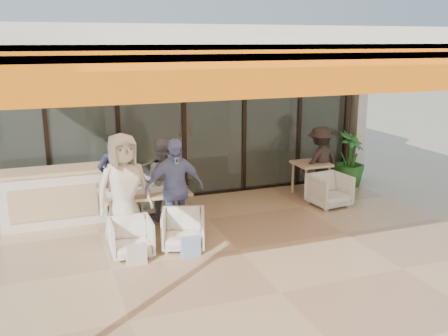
% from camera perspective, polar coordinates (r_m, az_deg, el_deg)
% --- Properties ---
extents(ground, '(70.00, 70.00, 0.00)m').
position_cam_1_polar(ground, '(8.10, 1.60, -9.46)').
color(ground, '#C6B293').
rests_on(ground, ground).
extents(terrace_floor, '(8.00, 6.00, 0.01)m').
position_cam_1_polar(terrace_floor, '(8.10, 1.60, -9.43)').
color(terrace_floor, tan).
rests_on(terrace_floor, ground).
extents(terrace_structure, '(8.00, 6.00, 3.40)m').
position_cam_1_polar(terrace_structure, '(7.17, 2.60, 14.17)').
color(terrace_structure, silver).
rests_on(terrace_structure, ground).
extents(glass_storefront, '(8.08, 0.10, 3.20)m').
position_cam_1_polar(glass_storefront, '(10.39, -4.61, 5.06)').
color(glass_storefront, '#9EADA3').
rests_on(glass_storefront, ground).
extents(interior_block, '(9.05, 3.62, 3.52)m').
position_cam_1_polar(interior_block, '(12.54, -7.61, 9.48)').
color(interior_block, silver).
rests_on(interior_block, ground).
extents(host_counter, '(1.85, 0.65, 1.04)m').
position_cam_1_polar(host_counter, '(9.56, -18.94, -3.11)').
color(host_counter, silver).
rests_on(host_counter, ground).
extents(dining_table, '(1.50, 0.90, 0.93)m').
position_cam_1_polar(dining_table, '(8.78, -9.14, -2.95)').
color(dining_table, '#D8B583').
rests_on(dining_table, ground).
extents(chair_far_left, '(0.66, 0.62, 0.63)m').
position_cam_1_polar(chair_far_left, '(9.72, -12.56, -3.71)').
color(chair_far_left, white).
rests_on(chair_far_left, ground).
extents(chair_far_right, '(0.70, 0.67, 0.63)m').
position_cam_1_polar(chair_far_right, '(9.86, -7.73, -3.22)').
color(chair_far_right, white).
rests_on(chair_far_right, ground).
extents(chair_near_left, '(0.66, 0.62, 0.66)m').
position_cam_1_polar(chair_near_left, '(7.94, -10.56, -7.64)').
color(chair_near_left, white).
rests_on(chair_near_left, ground).
extents(chair_near_right, '(0.84, 0.81, 0.70)m').
position_cam_1_polar(chair_near_right, '(8.11, -4.67, -6.83)').
color(chair_near_right, white).
rests_on(chair_near_right, ground).
extents(diner_navy, '(0.69, 0.52, 1.71)m').
position_cam_1_polar(diner_navy, '(9.09, -12.29, -1.38)').
color(diner_navy, '#1A1D39').
rests_on(diner_navy, ground).
extents(diner_grey, '(0.92, 0.83, 1.56)m').
position_cam_1_polar(diner_grey, '(9.26, -7.13, -1.35)').
color(diner_grey, slate).
rests_on(diner_grey, ground).
extents(diner_cream, '(1.01, 0.76, 1.86)m').
position_cam_1_polar(diner_cream, '(8.21, -11.37, -2.48)').
color(diner_cream, beige).
rests_on(diner_cream, ground).
extents(diner_periwinkle, '(1.03, 0.45, 1.73)m').
position_cam_1_polar(diner_periwinkle, '(8.40, -5.69, -2.38)').
color(diner_periwinkle, '#6B74B2').
rests_on(diner_periwinkle, ground).
extents(tote_bag_cream, '(0.30, 0.10, 0.34)m').
position_cam_1_polar(tote_bag_cream, '(7.64, -9.95, -9.82)').
color(tote_bag_cream, silver).
rests_on(tote_bag_cream, ground).
extents(tote_bag_blue, '(0.30, 0.10, 0.34)m').
position_cam_1_polar(tote_bag_blue, '(7.82, -3.83, -9.05)').
color(tote_bag_blue, '#99BFD8').
rests_on(tote_bag_blue, ground).
extents(side_table, '(0.70, 0.70, 0.74)m').
position_cam_1_polar(side_table, '(10.83, 9.93, 0.08)').
color(side_table, '#D8B583').
rests_on(side_table, ground).
extents(side_chair, '(0.79, 0.74, 0.74)m').
position_cam_1_polar(side_chair, '(10.29, 11.97, -2.35)').
color(side_chair, white).
rests_on(side_chair, ground).
extents(standing_woman, '(1.09, 0.81, 1.51)m').
position_cam_1_polar(standing_woman, '(10.92, 10.91, 0.79)').
color(standing_woman, black).
rests_on(standing_woman, ground).
extents(potted_palm, '(1.00, 1.00, 1.27)m').
position_cam_1_polar(potted_palm, '(11.74, 14.19, 0.95)').
color(potted_palm, '#1E5919').
rests_on(potted_palm, ground).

